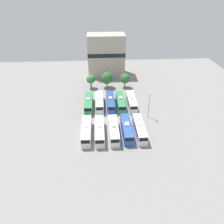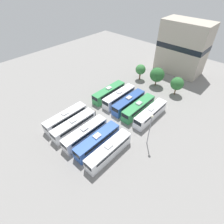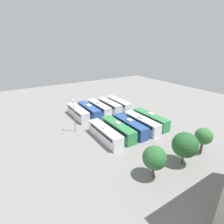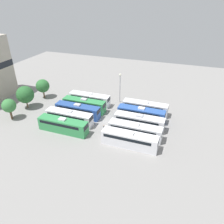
# 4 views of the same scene
# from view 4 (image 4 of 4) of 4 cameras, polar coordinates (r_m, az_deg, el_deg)

# --- Properties ---
(ground_plane) EXTENTS (115.16, 115.16, 0.00)m
(ground_plane) POSITION_cam_4_polar(r_m,az_deg,el_deg) (54.59, -1.42, -2.54)
(ground_plane) COLOR gray
(bus_0) EXTENTS (2.62, 11.79, 3.47)m
(bus_0) POSITION_cam_4_polar(r_m,az_deg,el_deg) (45.58, 4.57, -7.13)
(bus_0) COLOR silver
(bus_0) RESTS_ON ground_plane
(bus_1) EXTENTS (2.62, 11.79, 3.47)m
(bus_1) POSITION_cam_4_polar(r_m,az_deg,el_deg) (48.46, 6.04, -4.78)
(bus_1) COLOR silver
(bus_1) RESTS_ON ground_plane
(bus_2) EXTENTS (2.62, 11.79, 3.47)m
(bus_2) POSITION_cam_4_polar(r_m,az_deg,el_deg) (51.79, 7.08, -2.45)
(bus_2) COLOR silver
(bus_2) RESTS_ON ground_plane
(bus_3) EXTENTS (2.62, 11.79, 3.47)m
(bus_3) POSITION_cam_4_polar(r_m,az_deg,el_deg) (55.03, 7.59, -0.46)
(bus_3) COLOR #2D56A8
(bus_3) RESTS_ON ground_plane
(bus_4) EXTENTS (2.62, 11.79, 3.47)m
(bus_4) POSITION_cam_4_polar(r_m,az_deg,el_deg) (58.19, 8.62, 1.17)
(bus_4) COLOR silver
(bus_4) RESTS_ON ground_plane
(bus_5) EXTENTS (2.62, 11.79, 3.47)m
(bus_5) POSITION_cam_4_polar(r_m,az_deg,el_deg) (51.27, -12.69, -3.34)
(bus_5) COLOR #338C4C
(bus_5) RESTS_ON ground_plane
(bus_6) EXTENTS (2.62, 11.79, 3.47)m
(bus_6) POSITION_cam_4_polar(r_m,az_deg,el_deg) (54.17, -11.12, -1.29)
(bus_6) COLOR white
(bus_6) RESTS_ON ground_plane
(bus_7) EXTENTS (2.62, 11.79, 3.47)m
(bus_7) POSITION_cam_4_polar(r_m,az_deg,el_deg) (56.90, -8.98, 0.47)
(bus_7) COLOR #284C93
(bus_7) RESTS_ON ground_plane
(bus_8) EXTENTS (2.62, 11.79, 3.47)m
(bus_8) POSITION_cam_4_polar(r_m,az_deg,el_deg) (59.57, -7.30, 1.96)
(bus_8) COLOR #338C4C
(bus_8) RESTS_ON ground_plane
(bus_9) EXTENTS (2.62, 11.79, 3.47)m
(bus_9) POSITION_cam_4_polar(r_m,az_deg,el_deg) (62.65, -5.91, 3.45)
(bus_9) COLOR white
(bus_9) RESTS_ON ground_plane
(worker_person) EXTENTS (0.36, 0.36, 1.73)m
(worker_person) POSITION_cam_4_polar(r_m,az_deg,el_deg) (50.48, -2.13, -4.34)
(worker_person) COLOR #333338
(worker_person) RESTS_ON ground_plane
(light_pole) EXTENTS (0.60, 0.60, 8.70)m
(light_pole) POSITION_cam_4_polar(r_m,az_deg,el_deg) (62.05, 2.12, 7.45)
(light_pole) COLOR gray
(light_pole) RESTS_ON ground_plane
(tree_0) EXTENTS (3.45, 3.45, 5.50)m
(tree_0) POSITION_cam_4_polar(r_m,az_deg,el_deg) (59.73, -25.32, 1.49)
(tree_0) COLOR brown
(tree_0) RESTS_ON ground_plane
(tree_1) EXTENTS (4.70, 4.70, 6.35)m
(tree_1) POSITION_cam_4_polar(r_m,az_deg,el_deg) (63.92, -21.74, 4.24)
(tree_1) COLOR brown
(tree_1) RESTS_ON ground_plane
(tree_2) EXTENTS (3.98, 3.98, 5.81)m
(tree_2) POSITION_cam_4_polar(r_m,az_deg,el_deg) (68.86, -17.66, 6.51)
(tree_2) COLOR brown
(tree_2) RESTS_ON ground_plane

